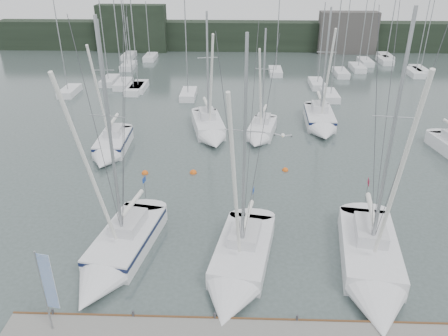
{
  "coord_description": "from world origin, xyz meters",
  "views": [
    {
      "loc": [
        -1.02,
        -19.79,
        16.48
      ],
      "look_at": [
        -1.85,
        5.0,
        4.07
      ],
      "focal_mm": 35.0,
      "sensor_mm": 36.0,
      "label": 1
    }
  ],
  "objects_px": {
    "sailboat_near_right": "(373,274)",
    "buoy_a": "(193,173)",
    "sailboat_mid_b": "(210,131)",
    "dock_banner": "(47,285)",
    "sailboat_mid_a": "(110,148)",
    "sailboat_mid_c": "(260,133)",
    "buoy_b": "(285,170)",
    "buoy_c": "(145,173)",
    "sailboat_near_left": "(114,257)",
    "sailboat_mid_d": "(321,123)",
    "sailboat_near_center": "(237,273)"
  },
  "relations": [
    {
      "from": "buoy_a",
      "to": "sailboat_mid_b",
      "type": "bearing_deg",
      "value": 83.34
    },
    {
      "from": "sailboat_mid_c",
      "to": "dock_banner",
      "type": "xyz_separation_m",
      "value": [
        -10.61,
        -24.66,
        2.52
      ]
    },
    {
      "from": "sailboat_near_right",
      "to": "sailboat_mid_c",
      "type": "bearing_deg",
      "value": 113.44
    },
    {
      "from": "sailboat_mid_c",
      "to": "buoy_b",
      "type": "relative_size",
      "value": 21.52
    },
    {
      "from": "sailboat_mid_b",
      "to": "buoy_a",
      "type": "distance_m",
      "value": 7.98
    },
    {
      "from": "sailboat_near_center",
      "to": "dock_banner",
      "type": "distance_m",
      "value": 9.83
    },
    {
      "from": "sailboat_mid_b",
      "to": "dock_banner",
      "type": "height_order",
      "value": "sailboat_mid_b"
    },
    {
      "from": "sailboat_mid_d",
      "to": "buoy_c",
      "type": "relative_size",
      "value": 22.82
    },
    {
      "from": "sailboat_mid_d",
      "to": "dock_banner",
      "type": "distance_m",
      "value": 32.45
    },
    {
      "from": "sailboat_near_left",
      "to": "sailboat_mid_a",
      "type": "height_order",
      "value": "sailboat_near_left"
    },
    {
      "from": "sailboat_near_right",
      "to": "sailboat_mid_b",
      "type": "bearing_deg",
      "value": 124.95
    },
    {
      "from": "sailboat_near_left",
      "to": "sailboat_near_right",
      "type": "height_order",
      "value": "sailboat_near_right"
    },
    {
      "from": "sailboat_near_right",
      "to": "buoy_c",
      "type": "height_order",
      "value": "sailboat_near_right"
    },
    {
      "from": "sailboat_mid_a",
      "to": "sailboat_mid_d",
      "type": "distance_m",
      "value": 21.12
    },
    {
      "from": "sailboat_near_left",
      "to": "buoy_a",
      "type": "height_order",
      "value": "sailboat_near_left"
    },
    {
      "from": "sailboat_near_left",
      "to": "sailboat_near_right",
      "type": "distance_m",
      "value": 14.6
    },
    {
      "from": "sailboat_near_right",
      "to": "buoy_b",
      "type": "relative_size",
      "value": 30.17
    },
    {
      "from": "sailboat_near_left",
      "to": "sailboat_mid_c",
      "type": "xyz_separation_m",
      "value": [
        9.2,
        19.44,
        -0.04
      ]
    },
    {
      "from": "buoy_a",
      "to": "buoy_b",
      "type": "bearing_deg",
      "value": 5.35
    },
    {
      "from": "sailboat_near_left",
      "to": "sailboat_near_right",
      "type": "bearing_deg",
      "value": 6.57
    },
    {
      "from": "sailboat_near_center",
      "to": "buoy_a",
      "type": "height_order",
      "value": "sailboat_near_center"
    },
    {
      "from": "sailboat_near_right",
      "to": "buoy_a",
      "type": "relative_size",
      "value": 26.53
    },
    {
      "from": "buoy_b",
      "to": "dock_banner",
      "type": "relative_size",
      "value": 0.11
    },
    {
      "from": "dock_banner",
      "to": "sailboat_mid_b",
      "type": "bearing_deg",
      "value": 88.07
    },
    {
      "from": "sailboat_mid_d",
      "to": "dock_banner",
      "type": "xyz_separation_m",
      "value": [
        -16.95,
        -27.57,
        2.44
      ]
    },
    {
      "from": "sailboat_near_center",
      "to": "sailboat_mid_a",
      "type": "xyz_separation_m",
      "value": [
        -11.46,
        16.3,
        0.1
      ]
    },
    {
      "from": "sailboat_near_center",
      "to": "sailboat_mid_b",
      "type": "relative_size",
      "value": 1.14
    },
    {
      "from": "sailboat_near_right",
      "to": "dock_banner",
      "type": "distance_m",
      "value": 16.73
    },
    {
      "from": "sailboat_mid_a",
      "to": "sailboat_mid_c",
      "type": "bearing_deg",
      "value": 15.57
    },
    {
      "from": "sailboat_near_right",
      "to": "buoy_b",
      "type": "xyz_separation_m",
      "value": [
        -3.53,
        13.56,
        -0.59
      ]
    },
    {
      "from": "sailboat_near_left",
      "to": "buoy_a",
      "type": "relative_size",
      "value": 25.45
    },
    {
      "from": "buoy_b",
      "to": "sailboat_mid_d",
      "type": "bearing_deg",
      "value": 65.13
    },
    {
      "from": "sailboat_near_right",
      "to": "buoy_a",
      "type": "height_order",
      "value": "sailboat_near_right"
    },
    {
      "from": "sailboat_near_center",
      "to": "sailboat_mid_a",
      "type": "bearing_deg",
      "value": 135.69
    },
    {
      "from": "sailboat_near_left",
      "to": "sailboat_mid_b",
      "type": "xyz_separation_m",
      "value": [
        4.32,
        19.82,
        0.01
      ]
    },
    {
      "from": "sailboat_mid_a",
      "to": "buoy_c",
      "type": "bearing_deg",
      "value": -44.95
    },
    {
      "from": "sailboat_near_center",
      "to": "sailboat_mid_c",
      "type": "relative_size",
      "value": 1.29
    },
    {
      "from": "sailboat_mid_b",
      "to": "buoy_a",
      "type": "bearing_deg",
      "value": -108.35
    },
    {
      "from": "sailboat_near_right",
      "to": "buoy_a",
      "type": "distance_m",
      "value": 17.04
    },
    {
      "from": "sailboat_near_right",
      "to": "sailboat_mid_b",
      "type": "relative_size",
      "value": 1.24
    },
    {
      "from": "sailboat_near_center",
      "to": "buoy_c",
      "type": "distance_m",
      "value": 14.85
    },
    {
      "from": "sailboat_near_center",
      "to": "buoy_c",
      "type": "xyz_separation_m",
      "value": [
        -7.67,
        12.71,
        -0.52
      ]
    },
    {
      "from": "sailboat_near_right",
      "to": "sailboat_mid_a",
      "type": "relative_size",
      "value": 1.25
    },
    {
      "from": "sailboat_mid_d",
      "to": "dock_banner",
      "type": "relative_size",
      "value": 2.8
    },
    {
      "from": "sailboat_near_left",
      "to": "sailboat_mid_a",
      "type": "xyz_separation_m",
      "value": [
        -4.37,
        15.28,
        0.02
      ]
    },
    {
      "from": "buoy_c",
      "to": "sailboat_mid_a",
      "type": "bearing_deg",
      "value": 136.53
    },
    {
      "from": "sailboat_near_right",
      "to": "sailboat_mid_d",
      "type": "distance_m",
      "value": 23.3
    },
    {
      "from": "sailboat_near_center",
      "to": "sailboat_mid_a",
      "type": "distance_m",
      "value": 19.93
    },
    {
      "from": "sailboat_near_right",
      "to": "sailboat_mid_c",
      "type": "xyz_separation_m",
      "value": [
        -5.37,
        20.38,
        -0.04
      ]
    },
    {
      "from": "sailboat_mid_a",
      "to": "sailboat_mid_d",
      "type": "height_order",
      "value": "sailboat_mid_d"
    }
  ]
}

